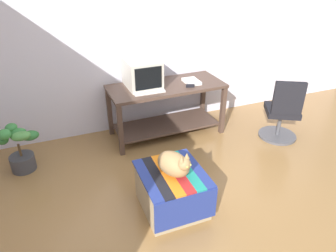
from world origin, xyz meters
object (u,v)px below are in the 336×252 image
at_px(cat, 175,164).
at_px(office_chair, 282,114).
at_px(desk, 166,101).
at_px(keyboard, 149,92).
at_px(ottoman_with_blanket, 172,190).
at_px(tv_monitor, 142,73).
at_px(book, 192,81).
at_px(potted_plant, 20,149).
at_px(stapler, 190,86).

relative_size(cat, office_chair, 0.51).
height_order(desk, keyboard, keyboard).
distance_m(desk, ottoman_with_blanket, 1.54).
bearing_deg(ottoman_with_blanket, tv_monitor, 82.84).
height_order(book, ottoman_with_blanket, book).
relative_size(cat, potted_plant, 0.74).
bearing_deg(desk, cat, -109.72).
xyz_separation_m(book, potted_plant, (-2.26, -0.15, -0.47)).
bearing_deg(keyboard, desk, 28.34).
relative_size(book, potted_plant, 0.43).
relative_size(keyboard, stapler, 3.64).
xyz_separation_m(ottoman_with_blanket, potted_plant, (-1.41, 1.24, 0.07)).
relative_size(tv_monitor, keyboard, 1.30).
bearing_deg(stapler, potted_plant, 106.42).
relative_size(book, stapler, 2.42).
bearing_deg(office_chair, book, -4.27).
relative_size(tv_monitor, stapler, 4.73).
bearing_deg(tv_monitor, desk, -18.08).
xyz_separation_m(keyboard, cat, (-0.19, -1.30, -0.20)).
bearing_deg(stapler, tv_monitor, 80.41).
height_order(keyboard, office_chair, office_chair).
bearing_deg(potted_plant, tv_monitor, 10.11).
xyz_separation_m(ottoman_with_blanket, stapler, (0.76, 1.25, 0.54)).
bearing_deg(office_chair, cat, 49.86).
relative_size(desk, ottoman_with_blanket, 2.29).
bearing_deg(tv_monitor, book, -12.76).
bearing_deg(keyboard, tv_monitor, 92.45).
height_order(book, office_chair, office_chair).
height_order(office_chair, stapler, office_chair).
bearing_deg(cat, keyboard, 57.20).
xyz_separation_m(keyboard, book, (0.65, 0.11, 0.01)).
bearing_deg(potted_plant, cat, -41.65).
bearing_deg(ottoman_with_blanket, keyboard, 81.15).
distance_m(keyboard, cat, 1.33).
height_order(tv_monitor, potted_plant, tv_monitor).
height_order(ottoman_with_blanket, potted_plant, potted_plant).
relative_size(book, cat, 0.58).
distance_m(cat, stapler, 1.49).
height_order(tv_monitor, stapler, tv_monitor).
xyz_separation_m(tv_monitor, cat, (-0.18, -1.55, -0.36)).
height_order(book, stapler, stapler).
bearing_deg(book, office_chair, -31.83).
xyz_separation_m(cat, office_chair, (1.89, 0.74, -0.16)).
distance_m(tv_monitor, book, 0.69).
distance_m(tv_monitor, ottoman_with_blanket, 1.69).
distance_m(keyboard, ottoman_with_blanket, 1.40).
bearing_deg(cat, ottoman_with_blanket, 89.81).
bearing_deg(desk, ottoman_with_blanket, -110.43).
distance_m(book, ottoman_with_blanket, 1.72).
xyz_separation_m(desk, office_chair, (1.41, -0.72, -0.12)).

